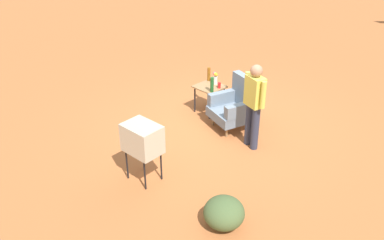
% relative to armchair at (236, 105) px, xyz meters
% --- Properties ---
extents(ground_plane, '(60.00, 60.00, 0.00)m').
position_rel_armchair_xyz_m(ground_plane, '(-0.27, -0.23, -0.50)').
color(ground_plane, '#AD6033').
extents(armchair, '(0.95, 0.96, 1.06)m').
position_rel_armchair_xyz_m(armchair, '(0.00, 0.00, 0.00)').
color(armchair, '#937047').
rests_on(armchair, ground).
extents(side_table, '(0.56, 0.56, 0.62)m').
position_rel_armchair_xyz_m(side_table, '(-0.82, 0.10, 0.03)').
color(side_table, black).
rests_on(side_table, ground).
extents(tv_on_stand, '(0.62, 0.48, 1.03)m').
position_rel_armchair_xyz_m(tv_on_stand, '(0.09, -2.44, 0.28)').
color(tv_on_stand, black).
rests_on(tv_on_stand, ground).
extents(person_standing, '(0.55, 0.31, 1.64)m').
position_rel_armchair_xyz_m(person_standing, '(0.70, -0.36, 0.44)').
color(person_standing, '#2D3347').
rests_on(person_standing, ground).
extents(bottle_tall_amber, '(0.07, 0.07, 0.30)m').
position_rel_armchair_xyz_m(bottle_tall_amber, '(-1.04, 0.30, 0.27)').
color(bottle_tall_amber, brown).
rests_on(bottle_tall_amber, side_table).
extents(soda_can_red, '(0.07, 0.07, 0.12)m').
position_rel_armchair_xyz_m(soda_can_red, '(-0.61, 0.17, 0.18)').
color(soda_can_red, red).
rests_on(soda_can_red, side_table).
extents(bottle_wine_green, '(0.07, 0.07, 0.32)m').
position_rel_armchair_xyz_m(bottle_wine_green, '(-0.59, -0.08, 0.28)').
color(bottle_wine_green, '#1E5623').
rests_on(bottle_wine_green, side_table).
extents(flower_vase, '(0.15, 0.09, 0.27)m').
position_rel_armchair_xyz_m(flower_vase, '(-0.81, 0.26, 0.27)').
color(flower_vase, silver).
rests_on(flower_vase, side_table).
extents(shrub_near, '(0.59, 0.59, 0.46)m').
position_rel_armchair_xyz_m(shrub_near, '(1.76, -2.33, -0.27)').
color(shrub_near, '#475B33').
rests_on(shrub_near, ground).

